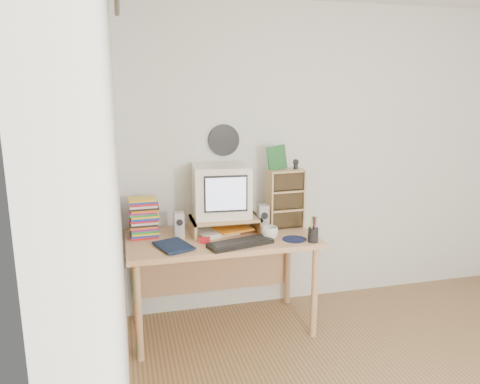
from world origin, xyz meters
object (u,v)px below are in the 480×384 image
crt_monitor (221,191)px  mug (270,233)px  dvd_stack (144,219)px  cd_rack (285,199)px  diary (160,247)px  keyboard (240,243)px  desk (220,251)px

crt_monitor → mug: (0.30, -0.30, -0.27)m
dvd_stack → cd_rack: cd_rack is taller
crt_monitor → diary: bearing=-141.9°
crt_monitor → diary: (-0.51, -0.34, -0.29)m
keyboard → diary: diary is taller
desk → dvd_stack: (-0.56, 0.07, 0.28)m
desk → dvd_stack: 0.62m
desk → dvd_stack: bearing=173.0°
crt_monitor → diary: crt_monitor is taller
dvd_stack → cd_rack: (1.10, -0.02, 0.09)m
crt_monitor → cd_rack: crt_monitor is taller
mug → keyboard: bearing=-162.2°
crt_monitor → dvd_stack: size_ratio=1.46×
desk → mug: mug is taller
keyboard → dvd_stack: size_ratio=1.65×
dvd_stack → keyboard: bearing=-30.4°
dvd_stack → mug: 0.93m
crt_monitor → keyboard: (0.05, -0.38, -0.30)m
desk → dvd_stack: dvd_stack is taller
desk → keyboard: 0.34m
desk → keyboard: keyboard is taller
mug → desk: bearing=147.4°
desk → crt_monitor: size_ratio=3.39×
dvd_stack → diary: dvd_stack is taller
diary → desk: bearing=8.9°
keyboard → desk: bearing=92.7°
dvd_stack → crt_monitor: bearing=0.4°
desk → cd_rack: size_ratio=3.01×
crt_monitor → dvd_stack: 0.62m
cd_rack → keyboard: bearing=-145.6°
dvd_stack → desk: bearing=-8.3°
desk → crt_monitor: 0.46m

